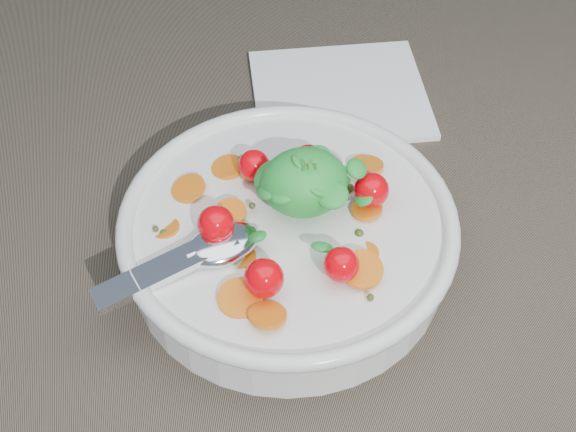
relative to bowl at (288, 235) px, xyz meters
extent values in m
plane|color=brown|center=(0.02, 0.01, -0.03)|extent=(6.00, 6.00, 0.00)
cylinder|color=white|center=(0.00, 0.00, -0.01)|extent=(0.23, 0.23, 0.04)
torus|color=white|center=(0.00, 0.00, 0.02)|extent=(0.24, 0.24, 0.01)
cylinder|color=white|center=(0.00, 0.00, -0.03)|extent=(0.11, 0.11, 0.01)
cylinder|color=brown|center=(0.00, 0.00, -0.01)|extent=(0.21, 0.21, 0.03)
cylinder|color=orange|center=(0.07, 0.04, 0.02)|extent=(0.03, 0.03, 0.01)
cylinder|color=orange|center=(0.05, -0.04, 0.01)|extent=(0.02, 0.02, 0.01)
cylinder|color=orange|center=(-0.03, 0.06, 0.02)|extent=(0.03, 0.03, 0.01)
cylinder|color=orange|center=(0.06, 0.00, 0.02)|extent=(0.03, 0.03, 0.01)
cylinder|color=orange|center=(-0.09, 0.01, 0.01)|extent=(0.03, 0.03, 0.01)
cylinder|color=orange|center=(0.03, 0.06, 0.01)|extent=(0.03, 0.03, 0.01)
cylinder|color=orange|center=(-0.04, -0.06, 0.02)|extent=(0.03, 0.03, 0.01)
cylinder|color=orange|center=(0.00, 0.02, 0.02)|extent=(0.02, 0.02, 0.01)
cylinder|color=orange|center=(-0.04, 0.01, 0.02)|extent=(0.03, 0.03, 0.01)
cylinder|color=orange|center=(-0.02, 0.05, 0.02)|extent=(0.03, 0.03, 0.01)
cylinder|color=orange|center=(0.04, -0.06, 0.02)|extent=(0.03, 0.03, 0.01)
cylinder|color=orange|center=(-0.04, -0.02, 0.01)|extent=(0.03, 0.03, 0.01)
cylinder|color=orange|center=(-0.07, 0.04, 0.02)|extent=(0.04, 0.04, 0.01)
cylinder|color=orange|center=(0.01, 0.03, 0.02)|extent=(0.03, 0.03, 0.01)
cylinder|color=orange|center=(-0.03, -0.08, 0.02)|extent=(0.03, 0.03, 0.01)
cylinder|color=orange|center=(0.03, 0.04, 0.01)|extent=(0.04, 0.04, 0.01)
sphere|color=#3A4818|center=(-0.09, 0.01, 0.01)|extent=(0.01, 0.01, 0.01)
sphere|color=#3A4818|center=(0.04, -0.08, 0.02)|extent=(0.00, 0.00, 0.00)
sphere|color=#3A4818|center=(0.05, 0.02, 0.02)|extent=(0.01, 0.01, 0.01)
sphere|color=#3A4818|center=(-0.05, 0.02, 0.02)|extent=(0.00, 0.00, 0.00)
sphere|color=#3A4818|center=(-0.02, 0.06, 0.02)|extent=(0.00, 0.00, 0.00)
sphere|color=#3A4818|center=(-0.09, 0.01, 0.02)|extent=(0.00, 0.00, 0.00)
sphere|color=#3A4818|center=(-0.03, 0.01, 0.01)|extent=(0.00, 0.00, 0.00)
sphere|color=#3A4818|center=(0.04, 0.02, 0.02)|extent=(0.01, 0.01, 0.01)
sphere|color=#3A4818|center=(0.05, -0.02, 0.02)|extent=(0.01, 0.01, 0.01)
sphere|color=#3A4818|center=(-0.05, 0.00, 0.02)|extent=(0.01, 0.01, 0.01)
sphere|color=#3A4818|center=(0.01, 0.03, 0.02)|extent=(0.01, 0.01, 0.01)
sphere|color=#3A4818|center=(-0.02, 0.06, 0.02)|extent=(0.01, 0.01, 0.01)
sphere|color=#3A4818|center=(-0.02, 0.01, 0.02)|extent=(0.00, 0.00, 0.00)
sphere|color=#E40009|center=(0.06, 0.00, 0.03)|extent=(0.03, 0.03, 0.03)
sphere|color=#E40009|center=(0.02, 0.04, 0.03)|extent=(0.03, 0.03, 0.03)
sphere|color=#E40009|center=(-0.02, 0.04, 0.03)|extent=(0.02, 0.02, 0.02)
sphere|color=#E40009|center=(-0.05, -0.01, 0.03)|extent=(0.03, 0.03, 0.03)
sphere|color=#E40009|center=(-0.03, -0.06, 0.03)|extent=(0.03, 0.03, 0.03)
sphere|color=#E40009|center=(0.02, -0.06, 0.03)|extent=(0.02, 0.02, 0.02)
ellipsoid|color=green|center=(0.01, 0.01, 0.04)|extent=(0.06, 0.05, 0.04)
ellipsoid|color=green|center=(0.00, 0.02, 0.04)|extent=(0.04, 0.04, 0.03)
ellipsoid|color=green|center=(0.02, -0.04, 0.03)|extent=(0.02, 0.02, 0.01)
ellipsoid|color=green|center=(0.01, 0.00, 0.05)|extent=(0.03, 0.03, 0.02)
ellipsoid|color=green|center=(0.05, 0.01, 0.05)|extent=(0.02, 0.02, 0.01)
ellipsoid|color=green|center=(0.02, 0.02, 0.05)|extent=(0.02, 0.02, 0.01)
ellipsoid|color=green|center=(0.02, 0.02, 0.04)|extent=(0.03, 0.03, 0.01)
ellipsoid|color=green|center=(-0.02, -0.02, 0.03)|extent=(0.01, 0.02, 0.02)
ellipsoid|color=green|center=(0.01, 0.01, 0.06)|extent=(0.03, 0.03, 0.02)
ellipsoid|color=green|center=(0.04, 0.01, 0.05)|extent=(0.02, 0.02, 0.01)
ellipsoid|color=green|center=(0.01, 0.02, 0.05)|extent=(0.03, 0.02, 0.02)
ellipsoid|color=green|center=(0.01, 0.01, 0.06)|extent=(0.02, 0.02, 0.01)
ellipsoid|color=green|center=(0.04, 0.01, 0.04)|extent=(0.02, 0.02, 0.02)
ellipsoid|color=green|center=(0.01, 0.01, 0.05)|extent=(0.01, 0.02, 0.02)
ellipsoid|color=green|center=(0.01, 0.01, 0.05)|extent=(0.02, 0.02, 0.01)
ellipsoid|color=green|center=(0.01, 0.01, 0.06)|extent=(0.02, 0.02, 0.02)
ellipsoid|color=green|center=(0.03, 0.03, 0.04)|extent=(0.02, 0.02, 0.02)
ellipsoid|color=green|center=(0.00, 0.00, 0.05)|extent=(0.02, 0.02, 0.02)
ellipsoid|color=green|center=(0.03, -0.01, 0.05)|extent=(0.03, 0.03, 0.01)
ellipsoid|color=green|center=(0.01, 0.01, 0.05)|extent=(0.02, 0.02, 0.01)
ellipsoid|color=green|center=(0.05, 0.00, 0.03)|extent=(0.02, 0.02, 0.01)
ellipsoid|color=green|center=(0.01, 0.01, 0.05)|extent=(0.02, 0.02, 0.01)
ellipsoid|color=green|center=(0.02, -0.01, 0.05)|extent=(0.02, 0.02, 0.02)
ellipsoid|color=green|center=(0.01, 0.00, 0.05)|extent=(0.02, 0.02, 0.02)
ellipsoid|color=green|center=(-0.01, 0.01, 0.05)|extent=(0.03, 0.03, 0.02)
cylinder|color=#4C8C33|center=(0.01, 0.00, 0.05)|extent=(0.01, 0.01, 0.04)
cylinder|color=#4C8C33|center=(0.02, 0.00, 0.05)|extent=(0.01, 0.01, 0.04)
cylinder|color=#4C8C33|center=(0.02, 0.00, 0.05)|extent=(0.01, 0.01, 0.04)
ellipsoid|color=silver|center=(-0.05, -0.02, 0.02)|extent=(0.06, 0.05, 0.02)
cube|color=silver|center=(-0.09, -0.03, 0.02)|extent=(0.10, 0.05, 0.01)
cylinder|color=silver|center=(-0.06, -0.02, 0.02)|extent=(0.02, 0.01, 0.01)
cube|color=white|center=(0.08, 0.17, -0.03)|extent=(0.16, 0.14, 0.01)
camera|label=1|loc=(-0.07, -0.36, 0.44)|focal=50.00mm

